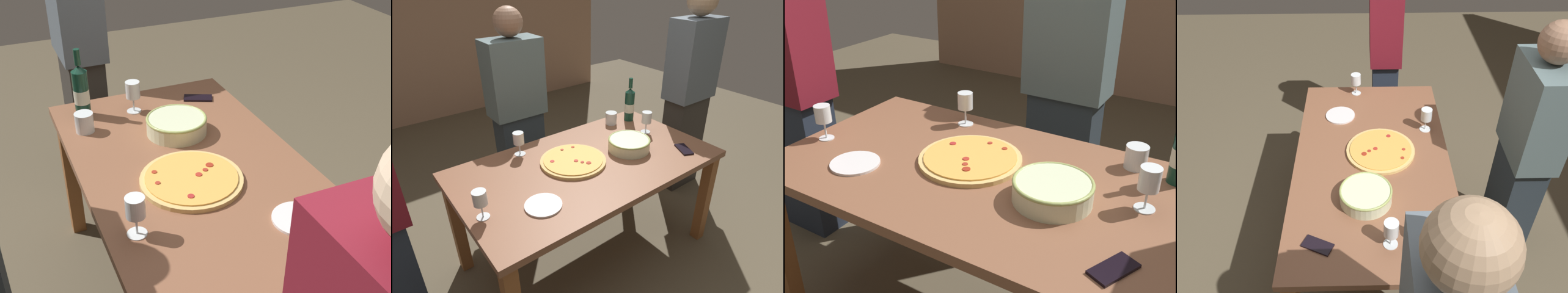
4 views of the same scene
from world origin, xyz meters
TOP-DOWN VIEW (x-y plane):
  - ground_plane at (0.00, 0.00)m, footprint 8.00×8.00m
  - dining_table at (0.00, 0.00)m, footprint 1.60×0.90m
  - pizza at (-0.08, 0.05)m, footprint 0.41×0.41m
  - serving_bowl at (0.31, -0.04)m, footprint 0.28×0.28m
  - wine_bottle at (0.64, 0.31)m, footprint 0.07×0.07m
  - wine_glass_near_pizza at (-0.29, 0.34)m, footprint 0.07×0.07m
  - wine_glass_by_bottle at (0.59, 0.07)m, footprint 0.07×0.07m
  - wine_glass_far_left at (-0.72, -0.10)m, footprint 0.07×0.07m
  - cup_amber at (0.49, 0.34)m, footprint 0.09×0.09m
  - side_plate at (-0.44, -0.20)m, footprint 0.19×0.19m
  - cell_phone at (0.59, -0.27)m, footprint 0.12×0.16m
  - person_host at (-0.02, 0.89)m, footprint 0.42×0.24m
  - person_guest_right at (-1.20, 0.13)m, footprint 0.40×0.24m

SIDE VIEW (x-z plane):
  - ground_plane at x=0.00m, z-range 0.00..0.00m
  - dining_table at x=0.00m, z-range 0.28..1.03m
  - side_plate at x=-0.44m, z-range 0.75..0.76m
  - cell_phone at x=0.59m, z-range 0.75..0.76m
  - pizza at x=-0.08m, z-range 0.75..0.78m
  - serving_bowl at x=0.31m, z-range 0.75..0.83m
  - person_host at x=-0.02m, z-range 0.01..1.58m
  - cup_amber at x=0.49m, z-range 0.75..0.84m
  - person_guest_right at x=-1.20m, z-range 0.01..1.59m
  - wine_glass_near_pizza at x=-0.29m, z-range 0.78..0.93m
  - wine_glass_by_bottle at x=0.59m, z-range 0.78..0.93m
  - wine_glass_far_left at x=-0.72m, z-range 0.78..0.93m
  - wine_bottle at x=0.64m, z-range 0.71..1.05m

